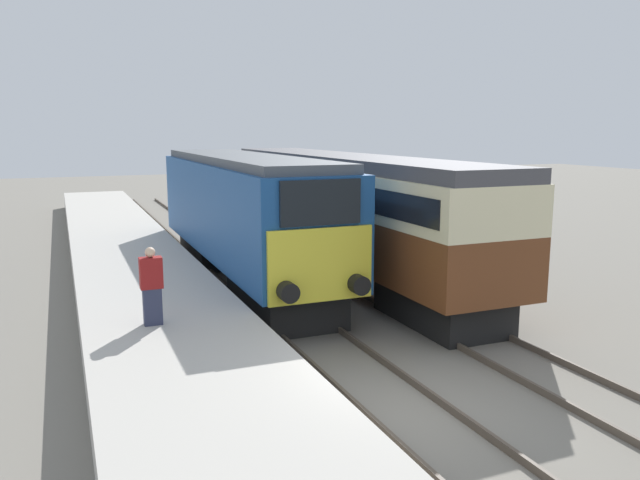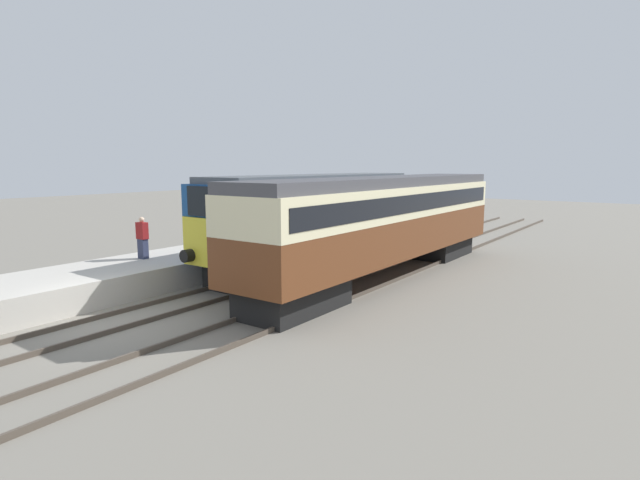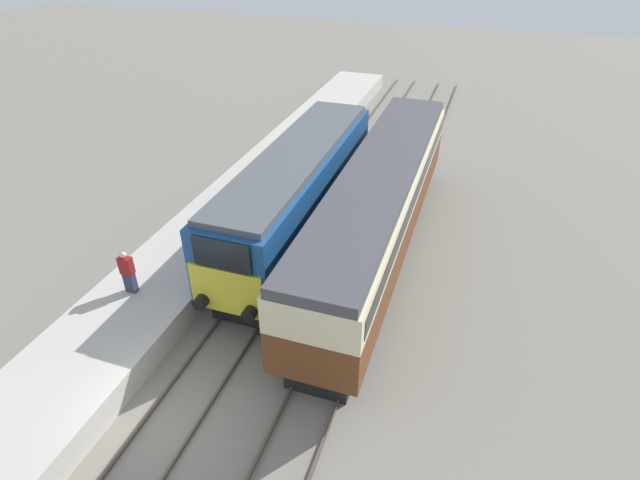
% 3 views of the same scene
% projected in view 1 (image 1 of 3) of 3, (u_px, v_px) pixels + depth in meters
% --- Properties ---
extents(ground_plane, '(120.00, 120.00, 0.00)m').
position_uv_depth(ground_plane, '(406.00, 413.00, 10.71)').
color(ground_plane, slate).
extents(platform_left, '(3.50, 50.00, 0.91)m').
position_uv_depth(platform_left, '(146.00, 294.00, 16.65)').
color(platform_left, '#B7B2A8').
rests_on(platform_left, ground_plane).
extents(rails_near_track, '(1.51, 60.00, 0.14)m').
position_uv_depth(rails_near_track, '(302.00, 326.00, 15.24)').
color(rails_near_track, '#4C4238').
rests_on(rails_near_track, ground_plane).
extents(rails_far_track, '(1.50, 60.00, 0.14)m').
position_uv_depth(rails_far_track, '(421.00, 310.00, 16.53)').
color(rails_far_track, '#4C4238').
rests_on(rails_far_track, ground_plane).
extents(locomotive, '(2.70, 12.80, 4.02)m').
position_uv_depth(locomotive, '(244.00, 214.00, 19.38)').
color(locomotive, black).
rests_on(locomotive, ground_plane).
extents(passenger_carriage, '(2.75, 16.00, 3.98)m').
position_uv_depth(passenger_carriage, '(344.00, 203.00, 20.57)').
color(passenger_carriage, black).
rests_on(passenger_carriage, ground_plane).
extents(person_on_platform, '(0.44, 0.26, 1.59)m').
position_uv_depth(person_on_platform, '(152.00, 287.00, 12.47)').
color(person_on_platform, '#2D334C').
rests_on(person_on_platform, platform_left).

